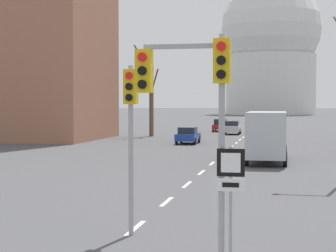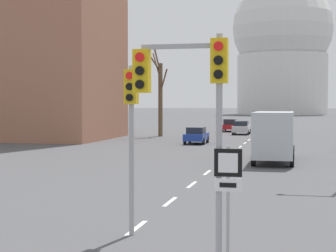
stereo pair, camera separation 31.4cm
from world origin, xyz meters
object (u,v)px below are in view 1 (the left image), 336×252
traffic_signal_near_right (194,92)px  traffic_signal_centre_tall (131,117)px  sedan_mid_centre (232,128)px  delivery_truck (267,135)px  route_sign_post (231,186)px  sedan_near_left (221,125)px  sedan_near_right (188,135)px

traffic_signal_near_right → traffic_signal_centre_tall: 3.66m
traffic_signal_near_right → sedan_mid_centre: 54.09m
delivery_truck → traffic_signal_centre_tall: bearing=-98.8°
traffic_signal_near_right → route_sign_post: size_ratio=1.88×
sedan_near_left → traffic_signal_near_right: bearing=-84.3°
traffic_signal_near_right → traffic_signal_centre_tall: size_ratio=1.10×
sedan_near_left → sedan_near_right: (-0.49, -22.55, -0.05)m
sedan_near_right → sedan_mid_centre: (2.54, 16.11, 0.03)m
sedan_near_left → sedan_mid_centre: 6.76m
delivery_truck → traffic_signal_near_right: bearing=-92.3°
traffic_signal_centre_tall → route_sign_post: size_ratio=1.71×
sedan_near_left → sedan_mid_centre: sedan_near_left is taller
delivery_truck → sedan_mid_centre: bearing=99.1°
route_sign_post → sedan_mid_centre: (-4.81, 53.94, -1.08)m
route_sign_post → delivery_truck: bearing=89.7°
route_sign_post → sedan_near_right: (-7.34, 37.83, -1.11)m
sedan_near_left → delivery_truck: delivery_truck is taller
route_sign_post → delivery_truck: (0.11, 23.18, -0.18)m
sedan_near_right → delivery_truck: size_ratio=0.54×
route_sign_post → sedan_near_right: 38.55m
sedan_near_left → delivery_truck: 37.85m
sedan_mid_centre → delivery_truck: (4.92, -30.75, 0.90)m
traffic_signal_near_right → sedan_near_left: (-6.05, 60.30, -3.09)m
traffic_signal_centre_tall → sedan_mid_centre: size_ratio=1.19×
route_sign_post → delivery_truck: delivery_truck is taller
route_sign_post → sedan_near_left: route_sign_post is taller
traffic_signal_near_right → sedan_near_right: traffic_signal_near_right is taller
traffic_signal_near_right → route_sign_post: traffic_signal_near_right is taller
route_sign_post → sedan_near_left: bearing=96.5°
route_sign_post → sedan_mid_centre: bearing=95.1°
traffic_signal_near_right → traffic_signal_centre_tall: bearing=128.1°
traffic_signal_centre_tall → route_sign_post: 4.44m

